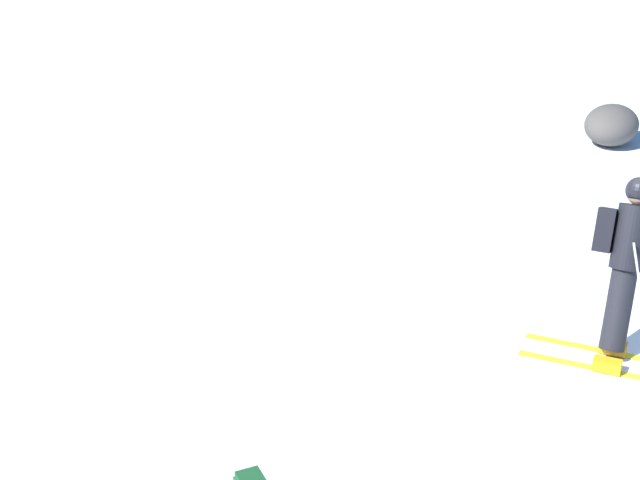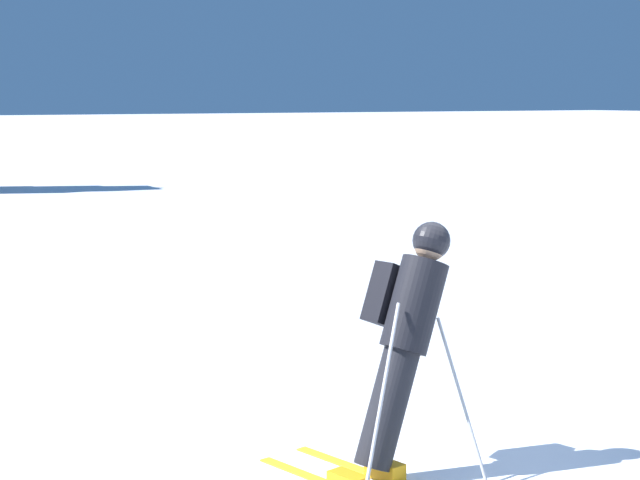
# 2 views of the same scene
# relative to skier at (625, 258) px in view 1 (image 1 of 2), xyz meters

# --- Properties ---
(ground_plane) EXTENTS (300.00, 300.00, 0.00)m
(ground_plane) POSITION_rel_skier_xyz_m (0.54, -0.11, -1.01)
(ground_plane) COLOR white
(skier) EXTENTS (1.34, 1.83, 1.83)m
(skier) POSITION_rel_skier_xyz_m (0.00, 0.00, 0.00)
(skier) COLOR yellow
(skier) RESTS_ON ground
(exposed_boulder_0) EXTENTS (0.93, 0.79, 0.60)m
(exposed_boulder_0) POSITION_rel_skier_xyz_m (5.44, 2.10, -0.71)
(exposed_boulder_0) COLOR #4C4742
(exposed_boulder_0) RESTS_ON ground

